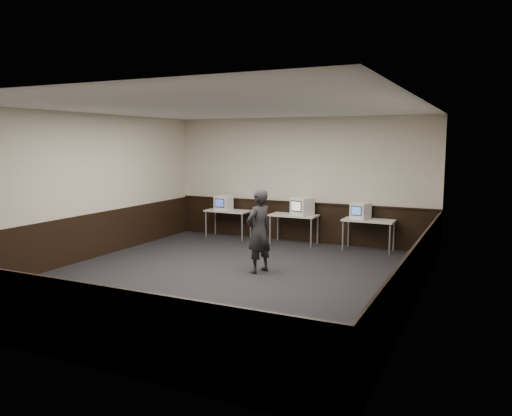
{
  "coord_description": "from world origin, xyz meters",
  "views": [
    {
      "loc": [
        4.52,
        -8.08,
        2.58
      ],
      "look_at": [
        -0.11,
        1.6,
        1.15
      ],
      "focal_mm": 35.0,
      "sensor_mm": 36.0,
      "label": 1
    }
  ],
  "objects_px": {
    "emac_left": "(223,203)",
    "person": "(259,231)",
    "desk_left": "(228,213)",
    "emac_center": "(302,206)",
    "emac_right": "(360,211)",
    "desk_center": "(294,217)",
    "desk_right": "(369,222)"
  },
  "relations": [
    {
      "from": "emac_right",
      "to": "emac_left",
      "type": "bearing_deg",
      "value": -162.76
    },
    {
      "from": "emac_left",
      "to": "emac_center",
      "type": "height_order",
      "value": "emac_center"
    },
    {
      "from": "desk_right",
      "to": "person",
      "type": "xyz_separation_m",
      "value": [
        -1.51,
        -2.93,
        0.15
      ]
    },
    {
      "from": "desk_center",
      "to": "emac_left",
      "type": "bearing_deg",
      "value": -178.51
    },
    {
      "from": "desk_center",
      "to": "person",
      "type": "relative_size",
      "value": 0.72
    },
    {
      "from": "emac_right",
      "to": "person",
      "type": "height_order",
      "value": "person"
    },
    {
      "from": "desk_center",
      "to": "emac_left",
      "type": "relative_size",
      "value": 2.77
    },
    {
      "from": "emac_left",
      "to": "desk_left",
      "type": "bearing_deg",
      "value": 26.8
    },
    {
      "from": "emac_left",
      "to": "emac_right",
      "type": "height_order",
      "value": "emac_left"
    },
    {
      "from": "emac_center",
      "to": "person",
      "type": "xyz_separation_m",
      "value": [
        0.18,
        -2.94,
        -0.14
      ]
    },
    {
      "from": "emac_left",
      "to": "person",
      "type": "bearing_deg",
      "value": -48.51
    },
    {
      "from": "emac_left",
      "to": "person",
      "type": "relative_size",
      "value": 0.26
    },
    {
      "from": "desk_center",
      "to": "emac_right",
      "type": "bearing_deg",
      "value": 1.31
    },
    {
      "from": "desk_right",
      "to": "emac_center",
      "type": "xyz_separation_m",
      "value": [
        -1.68,
        0.01,
        0.29
      ]
    },
    {
      "from": "desk_center",
      "to": "emac_left",
      "type": "distance_m",
      "value": 2.03
    },
    {
      "from": "desk_left",
      "to": "emac_left",
      "type": "xyz_separation_m",
      "value": [
        -0.11,
        -0.05,
        0.27
      ]
    },
    {
      "from": "emac_center",
      "to": "emac_right",
      "type": "distance_m",
      "value": 1.47
    },
    {
      "from": "desk_left",
      "to": "desk_center",
      "type": "distance_m",
      "value": 1.9
    },
    {
      "from": "emac_right",
      "to": "person",
      "type": "relative_size",
      "value": 0.3
    },
    {
      "from": "emac_left",
      "to": "person",
      "type": "xyz_separation_m",
      "value": [
        2.4,
        -2.88,
        -0.11
      ]
    },
    {
      "from": "emac_left",
      "to": "person",
      "type": "height_order",
      "value": "person"
    },
    {
      "from": "desk_left",
      "to": "desk_center",
      "type": "height_order",
      "value": "same"
    },
    {
      "from": "person",
      "to": "emac_left",
      "type": "bearing_deg",
      "value": -121.29
    },
    {
      "from": "desk_left",
      "to": "emac_left",
      "type": "relative_size",
      "value": 2.77
    },
    {
      "from": "desk_center",
      "to": "desk_right",
      "type": "relative_size",
      "value": 1.0
    },
    {
      "from": "desk_center",
      "to": "emac_center",
      "type": "bearing_deg",
      "value": 2.1
    },
    {
      "from": "desk_center",
      "to": "emac_right",
      "type": "relative_size",
      "value": 2.45
    },
    {
      "from": "desk_center",
      "to": "person",
      "type": "xyz_separation_m",
      "value": [
        0.39,
        -2.93,
        0.15
      ]
    },
    {
      "from": "desk_right",
      "to": "emac_right",
      "type": "bearing_deg",
      "value": 169.71
    },
    {
      "from": "desk_center",
      "to": "emac_left",
      "type": "xyz_separation_m",
      "value": [
        -2.01,
        -0.05,
        0.27
      ]
    },
    {
      "from": "desk_right",
      "to": "emac_right",
      "type": "relative_size",
      "value": 2.45
    },
    {
      "from": "person",
      "to": "desk_center",
      "type": "bearing_deg",
      "value": -153.53
    }
  ]
}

